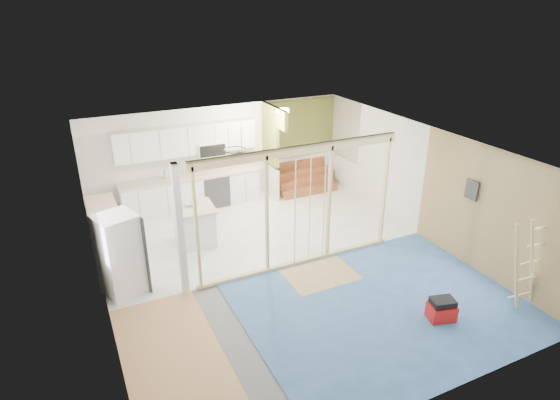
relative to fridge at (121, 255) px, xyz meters
name	(u,v)px	position (x,y,z in m)	size (l,w,h in m)	color
room	(285,211)	(3.11, -0.54, 0.50)	(7.01, 8.01, 2.61)	slate
floor_overlays	(287,265)	(3.19, -0.48, -0.79)	(7.00, 8.00, 0.03)	white
stud_frame	(273,199)	(2.84, -0.54, 0.81)	(4.66, 0.14, 2.60)	beige
base_cabinets	(168,202)	(1.51, 2.82, -0.33)	(4.45, 2.24, 0.93)	white
upper_cabinets	(189,141)	(2.27, 3.28, 1.02)	(3.60, 0.41, 0.85)	white
green_partition	(293,160)	(5.16, 3.12, 0.14)	(2.25, 1.51, 2.60)	olive
pot_rack	(235,152)	(2.81, 1.35, 1.20)	(0.52, 0.52, 0.72)	black
sheathing_panel	(495,217)	(6.59, -2.54, 0.50)	(0.02, 4.00, 2.60)	tan
electrical_panel	(472,190)	(6.54, -1.94, 0.85)	(0.04, 0.30, 0.40)	#35353A
ceiling_light	(283,111)	(4.51, 2.46, 1.74)	(0.32, 0.32, 0.08)	#FFEABF
fridge	(121,255)	(0.00, 0.00, 0.00)	(0.88, 0.85, 1.60)	white
island	(194,226)	(1.73, 1.28, -0.35)	(0.97, 0.97, 0.90)	white
bowl	(191,204)	(1.74, 1.42, 0.13)	(0.28, 0.28, 0.07)	beige
soap_bottle_a	(165,173)	(1.60, 3.26, 0.28)	(0.11, 0.11, 0.29)	#ACB4BF
soap_bottle_b	(234,166)	(3.39, 3.14, 0.22)	(0.08, 0.08, 0.17)	silver
toolbox	(442,310)	(4.79, -3.24, -0.60)	(0.51, 0.43, 0.42)	#B01410
ladder	(526,264)	(6.31, -3.55, 0.08)	(0.92, 0.17, 1.72)	#CEB67E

